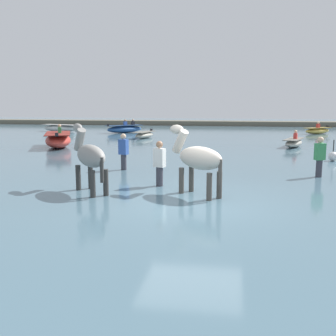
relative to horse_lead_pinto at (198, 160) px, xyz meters
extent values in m
plane|color=gray|center=(-0.05, -0.76, -1.25)|extent=(120.00, 120.00, 0.00)
cube|color=#476675|center=(-0.05, 9.24, -1.09)|extent=(90.00, 90.00, 0.32)
ellipsoid|color=beige|center=(0.06, -0.06, 0.05)|extent=(1.45, 1.37, 0.59)
cylinder|color=#45423C|center=(-0.45, 0.16, -0.75)|extent=(0.14, 0.14, 1.01)
cylinder|color=#45423C|center=(-0.21, 0.42, -0.75)|extent=(0.14, 0.14, 1.01)
cylinder|color=#45423C|center=(0.33, -0.53, -0.75)|extent=(0.14, 0.14, 1.01)
cylinder|color=#45423C|center=(0.57, -0.27, -0.75)|extent=(0.14, 0.14, 1.01)
cylinder|color=beige|center=(-0.52, 0.46, 0.43)|extent=(0.56, 0.54, 0.68)
ellipsoid|color=beige|center=(-0.63, 0.56, 0.74)|extent=(0.52, 0.50, 0.25)
cylinder|color=#45423C|center=(0.59, -0.52, -0.22)|extent=(0.10, 0.10, 0.64)
ellipsoid|color=gray|center=(-2.82, -0.18, 0.06)|extent=(1.38, 1.46, 0.60)
cylinder|color=#31312F|center=(-3.31, 0.09, -0.75)|extent=(0.14, 0.14, 1.02)
cylinder|color=#31312F|center=(-3.04, 0.33, -0.75)|extent=(0.14, 0.14, 1.02)
cylinder|color=#31312F|center=(-2.61, -0.69, -0.75)|extent=(0.14, 0.14, 1.02)
cylinder|color=#31312F|center=(-2.34, -0.45, -0.75)|extent=(0.14, 0.14, 1.02)
cylinder|color=gray|center=(-3.35, 0.41, 0.44)|extent=(0.54, 0.57, 0.69)
ellipsoid|color=gray|center=(-3.45, 0.52, 0.75)|extent=(0.50, 0.53, 0.26)
cylinder|color=#31312F|center=(-2.35, -0.71, -0.22)|extent=(0.10, 0.10, 0.64)
ellipsoid|color=#28518E|center=(-7.95, 21.55, -0.65)|extent=(2.93, 3.06, 0.57)
cube|color=navy|center=(-7.95, 21.55, -0.34)|extent=(2.82, 2.94, 0.04)
cube|color=black|center=(-8.99, 20.42, -0.27)|extent=(0.20, 0.20, 0.18)
cube|color=#232328|center=(-7.42, 22.28, -0.17)|extent=(0.31, 0.31, 0.30)
sphere|color=tan|center=(-7.42, 22.28, 0.07)|extent=(0.18, 0.18, 0.18)
cube|color=#3356A8|center=(-7.86, 21.47, -0.17)|extent=(0.31, 0.31, 0.30)
sphere|color=#A37556|center=(-7.86, 21.47, 0.07)|extent=(0.18, 0.18, 0.18)
ellipsoid|color=silver|center=(-13.63, 21.82, -0.65)|extent=(3.55, 1.93, 0.57)
cube|color=gray|center=(-13.63, 21.82, -0.35)|extent=(3.41, 1.85, 0.04)
ellipsoid|color=#B2AD9E|center=(-5.21, 16.79, -0.73)|extent=(1.26, 2.53, 0.40)
cube|color=slate|center=(-5.21, 16.79, -0.51)|extent=(1.20, 2.43, 0.04)
cube|color=black|center=(-4.95, 17.93, -0.44)|extent=(0.18, 0.15, 0.18)
ellipsoid|color=#BC382D|center=(-8.58, 10.34, -0.57)|extent=(2.67, 3.92, 0.74)
cube|color=maroon|center=(-8.58, 10.34, -0.18)|extent=(2.56, 3.76, 0.04)
cube|color=black|center=(-7.89, 8.71, -0.11)|extent=(0.19, 0.17, 0.18)
cube|color=#388E51|center=(-8.49, 10.38, -0.01)|extent=(0.27, 0.31, 0.30)
sphere|color=tan|center=(-8.49, 10.38, 0.23)|extent=(0.18, 0.18, 0.18)
ellipsoid|color=#B2AD9E|center=(4.16, 12.60, -0.73)|extent=(1.52, 2.61, 0.41)
cube|color=slate|center=(4.16, 12.60, -0.50)|extent=(1.46, 2.51, 0.04)
cube|color=red|center=(4.23, 12.58, -0.33)|extent=(0.25, 0.30, 0.30)
sphere|color=beige|center=(4.23, 12.58, -0.09)|extent=(0.18, 0.18, 0.18)
ellipsoid|color=gold|center=(7.37, 22.82, -0.71)|extent=(2.47, 2.27, 0.45)
cube|color=olive|center=(7.37, 22.82, -0.46)|extent=(2.37, 2.18, 0.04)
cube|color=black|center=(8.30, 23.61, -0.39)|extent=(0.20, 0.20, 0.18)
cube|color=red|center=(7.40, 22.79, -0.29)|extent=(0.31, 0.31, 0.30)
sphere|color=beige|center=(7.40, 22.79, -0.05)|extent=(0.18, 0.18, 0.18)
cylinder|color=#383842|center=(3.66, 3.26, -0.81)|extent=(0.20, 0.20, 0.88)
cube|color=#388E51|center=(3.66, 3.26, -0.10)|extent=(0.38, 0.33, 0.54)
sphere|color=beige|center=(3.66, 3.26, 0.28)|extent=(0.20, 0.20, 0.20)
cylinder|color=#383842|center=(-2.99, 3.60, -0.81)|extent=(0.20, 0.20, 0.88)
cube|color=#3356A8|center=(-2.99, 3.60, -0.10)|extent=(0.37, 0.29, 0.54)
sphere|color=beige|center=(-2.99, 3.60, 0.28)|extent=(0.20, 0.20, 0.20)
cylinder|color=#383842|center=(-1.19, 0.99, -0.81)|extent=(0.20, 0.20, 0.88)
cube|color=white|center=(-1.19, 0.99, -0.10)|extent=(0.37, 0.30, 0.54)
sphere|color=#A37556|center=(-1.19, 0.99, 0.28)|extent=(0.20, 0.20, 0.20)
sphere|color=silver|center=(4.99, 7.19, -0.74)|extent=(0.38, 0.38, 0.38)
cylinder|color=black|center=(4.99, 7.19, -0.30)|extent=(0.04, 0.04, 0.50)
cube|color=#605B4C|center=(-0.05, 33.84, -0.85)|extent=(80.00, 2.40, 0.81)
camera|label=1|loc=(0.90, -10.18, 1.43)|focal=42.76mm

